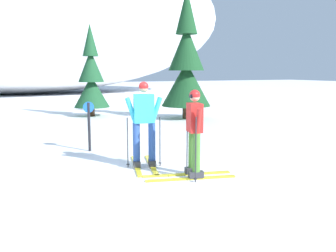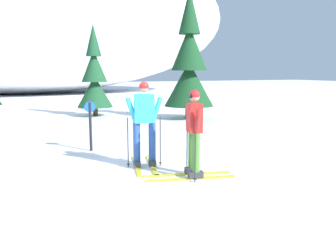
{
  "view_description": "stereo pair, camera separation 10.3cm",
  "coord_description": "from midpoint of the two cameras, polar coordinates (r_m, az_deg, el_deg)",
  "views": [
    {
      "loc": [
        -1.56,
        -6.4,
        2.05
      ],
      "look_at": [
        1.34,
        0.11,
        0.95
      ],
      "focal_mm": 38.34,
      "sensor_mm": 36.0,
      "label": 1
    },
    {
      "loc": [
        -1.47,
        -6.44,
        2.05
      ],
      "look_at": [
        1.34,
        0.11,
        0.95
      ],
      "focal_mm": 38.34,
      "sensor_mm": 36.0,
      "label": 2
    }
  ],
  "objects": [
    {
      "name": "ground_plane",
      "position": [
        6.91,
        -10.4,
        -8.64
      ],
      "size": [
        120.0,
        120.0,
        0.0
      ],
      "primitive_type": "plane",
      "color": "white"
    },
    {
      "name": "skier_cyan_jacket",
      "position": [
        7.59,
        -4.23,
        0.52
      ],
      "size": [
        0.83,
        1.76,
        1.83
      ],
      "color": "gold",
      "rests_on": "ground"
    },
    {
      "name": "skier_red_jacket",
      "position": [
        6.88,
        3.72,
        -1.08
      ],
      "size": [
        1.8,
        0.8,
        1.7
      ],
      "color": "gold",
      "rests_on": "ground"
    },
    {
      "name": "pine_tree_right",
      "position": [
        16.67,
        -12.28,
        7.45
      ],
      "size": [
        1.59,
        1.59,
        4.13
      ],
      "color": "#47301E",
      "rests_on": "ground"
    },
    {
      "name": "pine_tree_far_right",
      "position": [
        15.5,
        2.73,
        9.64
      ],
      "size": [
        2.12,
        2.12,
        5.48
      ],
      "color": "#47301E",
      "rests_on": "ground"
    },
    {
      "name": "snow_ridge_background",
      "position": [
        35.55,
        -23.76,
        16.44
      ],
      "size": [
        39.59,
        20.69,
        14.49
      ],
      "primitive_type": "ellipsoid",
      "color": "white",
      "rests_on": "ground"
    },
    {
      "name": "trail_marker_post",
      "position": [
        9.38,
        -12.76,
        0.47
      ],
      "size": [
        0.28,
        0.07,
        1.28
      ],
      "color": "black",
      "rests_on": "ground"
    }
  ]
}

